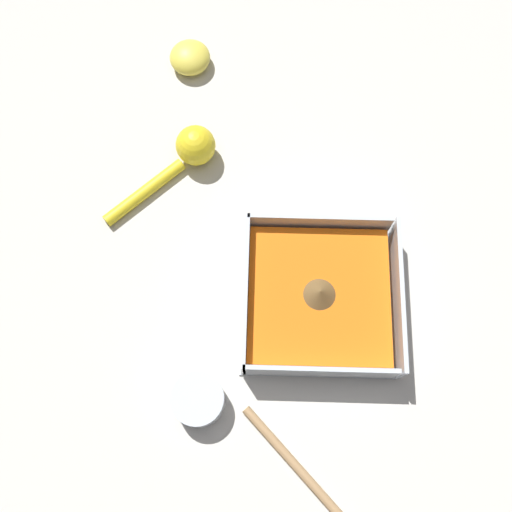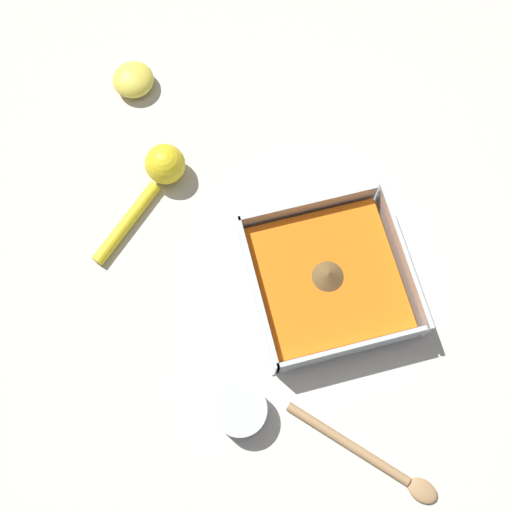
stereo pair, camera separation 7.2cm
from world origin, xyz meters
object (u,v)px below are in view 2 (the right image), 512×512
(square_dish, at_px, (329,279))
(lemon_squeezer, at_px, (158,175))
(wooden_spoon, at_px, (369,457))
(lemon_half, at_px, (133,80))
(spice_bowl, at_px, (240,410))

(square_dish, xyz_separation_m, lemon_squeezer, (-0.21, -0.20, 0.00))
(lemon_squeezer, bearing_deg, wooden_spoon, -110.55)
(lemon_half, bearing_deg, square_dish, 27.74)
(spice_bowl, bearing_deg, wooden_spoon, 56.58)
(square_dish, distance_m, wooden_spoon, 0.24)
(spice_bowl, relative_size, wooden_spoon, 0.41)
(spice_bowl, bearing_deg, square_dish, 131.22)
(spice_bowl, bearing_deg, lemon_squeezer, -174.03)
(square_dish, height_order, spice_bowl, square_dish)
(square_dish, relative_size, lemon_squeezer, 1.31)
(square_dish, bearing_deg, lemon_half, -152.26)
(lemon_half, bearing_deg, lemon_squeezer, 1.93)
(square_dish, relative_size, spice_bowl, 3.04)
(lemon_half, distance_m, wooden_spoon, 0.66)
(wooden_spoon, bearing_deg, lemon_squeezer, 158.28)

